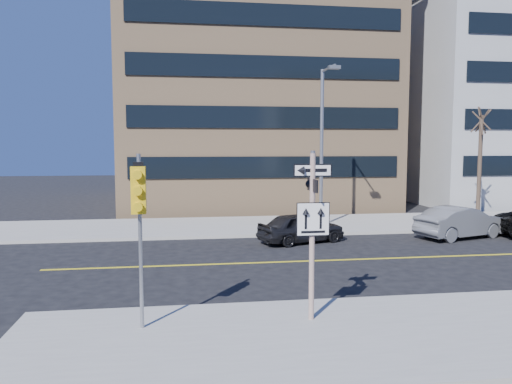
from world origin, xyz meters
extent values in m
plane|color=black|center=(0.00, 0.00, 0.00)|extent=(120.00, 120.00, 0.00)
cylinder|color=silver|center=(0.00, -2.50, 2.15)|extent=(0.13, 0.13, 4.00)
cylinder|color=gray|center=(0.00, -2.50, 4.18)|extent=(0.10, 0.10, 0.06)
cube|color=black|center=(0.00, -2.50, 3.75)|extent=(0.92, 0.03, 0.30)
cube|color=black|center=(0.00, -2.50, 3.40)|extent=(0.03, 0.92, 0.30)
cube|color=white|center=(0.00, -2.58, 2.60)|extent=(0.80, 0.03, 0.80)
cylinder|color=gray|center=(-4.00, -2.50, 2.15)|extent=(0.09, 0.09, 4.00)
cube|color=yellow|center=(-4.00, -2.70, 3.35)|extent=(0.32, 0.22, 1.05)
sphere|color=#8C0705|center=(-4.00, -2.82, 3.70)|extent=(0.17, 0.17, 0.17)
sphere|color=black|center=(-4.00, -2.82, 3.35)|extent=(0.17, 0.17, 0.17)
sphere|color=black|center=(-4.00, -2.82, 3.00)|extent=(0.17, 0.17, 0.17)
imported|color=black|center=(2.14, 7.55, 0.67)|extent=(2.77, 4.26, 1.35)
imported|color=slate|center=(9.80, 7.56, 0.74)|extent=(2.84, 4.78, 1.49)
cylinder|color=gray|center=(4.00, 11.00, 4.15)|extent=(0.18, 0.18, 8.00)
cylinder|color=gray|center=(4.00, 10.00, 8.05)|extent=(0.10, 2.20, 0.10)
cube|color=gray|center=(4.00, 9.00, 7.95)|extent=(0.55, 0.30, 0.16)
cylinder|color=#3B2D23|center=(13.00, 11.30, 3.05)|extent=(0.22, 0.22, 5.80)
cube|color=tan|center=(2.00, 25.00, 9.00)|extent=(18.00, 18.00, 18.00)
camera|label=1|loc=(-3.00, -13.90, 4.34)|focal=35.00mm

